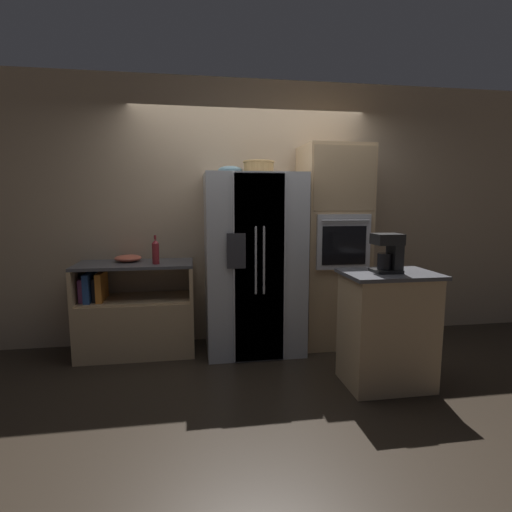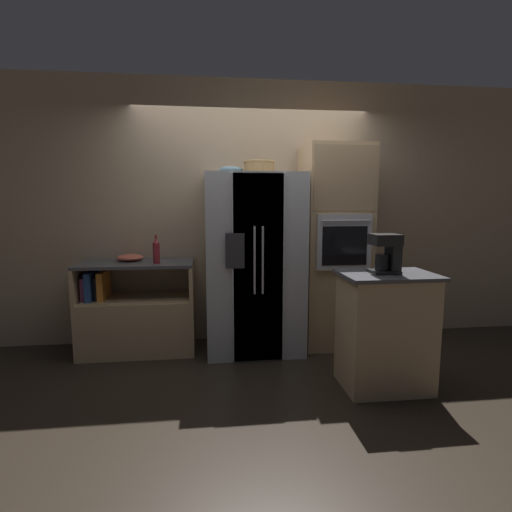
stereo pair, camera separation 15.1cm
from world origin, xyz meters
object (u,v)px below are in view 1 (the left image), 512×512
object	(u,v)px
bottle_tall	(156,251)
coffee_maker	(390,251)
refrigerator	(254,264)
wall_oven	(332,247)
mixing_bowl	(128,258)
fruit_bowl	(230,170)
wicker_basket	(259,167)

from	to	relation	value
bottle_tall	coffee_maker	xyz separation A→B (m)	(1.92, -0.96, 0.08)
refrigerator	coffee_maker	xyz separation A→B (m)	(0.96, -0.98, 0.23)
refrigerator	wall_oven	distance (m)	0.87
refrigerator	mixing_bowl	world-z (taller)	refrigerator
refrigerator	fruit_bowl	distance (m)	0.97
fruit_bowl	bottle_tall	bearing A→B (deg)	-171.02
bottle_tall	refrigerator	bearing A→B (deg)	1.18
wall_oven	fruit_bowl	xyz separation A→B (m)	(-1.08, 0.03, 0.79)
mixing_bowl	coffee_maker	xyz separation A→B (m)	(2.21, -1.17, 0.17)
refrigerator	fruit_bowl	world-z (taller)	fruit_bowl
refrigerator	wall_oven	size ratio (longest dim) A/B	0.86
wicker_basket	fruit_bowl	distance (m)	0.29
refrigerator	coffee_maker	size ratio (longest dim) A/B	5.74
fruit_bowl	mixing_bowl	xyz separation A→B (m)	(-1.03, 0.09, -0.88)
coffee_maker	wicker_basket	bearing A→B (deg)	130.44
wicker_basket	coffee_maker	bearing A→B (deg)	-49.56
refrigerator	wall_oven	bearing A→B (deg)	4.38
fruit_bowl	wall_oven	bearing A→B (deg)	-1.70
wall_oven	mixing_bowl	size ratio (longest dim) A/B	7.88
refrigerator	wicker_basket	distance (m)	0.97
wall_oven	coffee_maker	size ratio (longest dim) A/B	6.68
wall_oven	coffee_maker	world-z (taller)	wall_oven
wall_oven	mixing_bowl	world-z (taller)	wall_oven
fruit_bowl	mixing_bowl	size ratio (longest dim) A/B	0.91
bottle_tall	wall_oven	bearing A→B (deg)	2.69
wall_oven	coffee_maker	bearing A→B (deg)	-84.58
wall_oven	wicker_basket	distance (m)	1.14
refrigerator	wicker_basket	world-z (taller)	wicker_basket
wicker_basket	coffee_maker	world-z (taller)	wicker_basket
wall_oven	mixing_bowl	xyz separation A→B (m)	(-2.11, 0.12, -0.09)
refrigerator	bottle_tall	xyz separation A→B (m)	(-0.96, -0.02, 0.15)
wall_oven	fruit_bowl	bearing A→B (deg)	178.30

